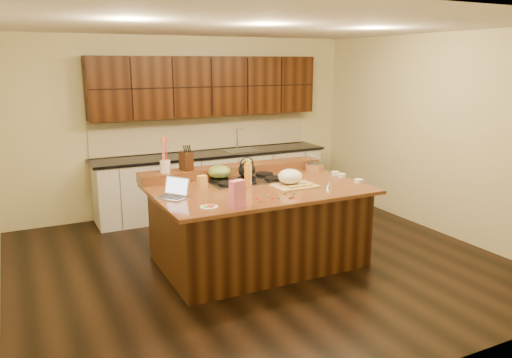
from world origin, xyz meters
name	(u,v)px	position (x,y,z in m)	size (l,w,h in m)	color
room	(258,150)	(0.00, 0.00, 1.35)	(5.52, 5.02, 2.72)	black
island	(258,224)	(0.00, 0.00, 0.46)	(2.40, 1.60, 0.92)	black
back_ledge	(233,170)	(0.00, 0.70, 0.98)	(2.40, 0.30, 0.12)	black
cooktop	(247,180)	(0.00, 0.30, 0.94)	(0.92, 0.52, 0.05)	gray
back_counter	(211,149)	(0.30, 2.23, 0.98)	(3.70, 0.66, 2.40)	silver
kettle	(247,170)	(0.00, 0.30, 1.06)	(0.21, 0.21, 0.19)	black
green_bowl	(219,172)	(-0.30, 0.43, 1.04)	(0.28, 0.28, 0.15)	olive
laptop	(174,192)	(-1.00, -0.02, 0.98)	(0.37, 0.38, 0.21)	#B7B7BC
oil_bottle	(247,175)	(-0.11, 0.05, 1.06)	(0.07, 0.07, 0.27)	orange
vinegar_bottle	(249,175)	(-0.07, 0.09, 1.04)	(0.06, 0.06, 0.25)	silver
wooden_tray	(291,179)	(0.36, -0.15, 1.01)	(0.49, 0.39, 0.20)	tan
ramekin_a	(358,181)	(1.15, -0.37, 0.94)	(0.10, 0.10, 0.04)	white
ramekin_b	(341,175)	(1.15, -0.03, 0.94)	(0.10, 0.10, 0.04)	white
ramekin_c	(335,173)	(1.15, 0.10, 0.94)	(0.10, 0.10, 0.04)	white
strainer_bowl	(314,168)	(1.05, 0.43, 0.97)	(0.24, 0.24, 0.09)	#996B3F
kitchen_timer	(329,185)	(0.68, -0.43, 0.96)	(0.08, 0.08, 0.07)	silver
pink_bag	(237,194)	(-0.56, -0.67, 1.06)	(0.15, 0.08, 0.28)	pink
candy_plate	(209,207)	(-0.81, -0.54, 0.93)	(0.18, 0.18, 0.01)	white
package_box	(202,182)	(-0.59, 0.23, 0.99)	(0.10, 0.07, 0.14)	gold
utensil_crock	(165,166)	(-0.88, 0.70, 1.11)	(0.12, 0.12, 0.14)	white
knife_block	(186,161)	(-0.62, 0.70, 1.15)	(0.11, 0.18, 0.22)	black
gumdrop_0	(256,198)	(-0.26, -0.48, 0.93)	(0.02, 0.02, 0.02)	red
gumdrop_1	(289,197)	(0.07, -0.60, 0.93)	(0.02, 0.02, 0.02)	#198C26
gumdrop_2	(292,197)	(0.10, -0.60, 0.93)	(0.02, 0.02, 0.02)	red
gumdrop_3	(286,194)	(0.11, -0.45, 0.93)	(0.02, 0.02, 0.02)	#198C26
gumdrop_4	(284,193)	(0.11, -0.42, 0.93)	(0.02, 0.02, 0.02)	red
gumdrop_5	(279,198)	(-0.04, -0.57, 0.93)	(0.02, 0.02, 0.02)	#198C26
gumdrop_6	(293,197)	(0.12, -0.60, 0.93)	(0.02, 0.02, 0.02)	red
gumdrop_7	(292,196)	(0.14, -0.55, 0.93)	(0.02, 0.02, 0.02)	#198C26
gumdrop_8	(291,198)	(0.08, -0.61, 0.93)	(0.02, 0.02, 0.02)	red
gumdrop_9	(267,196)	(-0.11, -0.44, 0.93)	(0.02, 0.02, 0.02)	#198C26
gumdrop_10	(260,201)	(-0.27, -0.59, 0.93)	(0.02, 0.02, 0.02)	red
gumdrop_11	(295,193)	(0.21, -0.47, 0.93)	(0.02, 0.02, 0.02)	#198C26
gumdrop_12	(273,198)	(-0.10, -0.53, 0.93)	(0.02, 0.02, 0.02)	red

